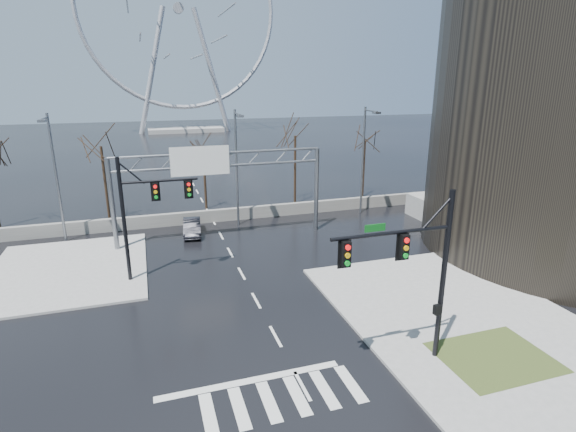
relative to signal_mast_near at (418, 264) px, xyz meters
name	(u,v)px	position (x,y,z in m)	size (l,w,h in m)	color
ground	(276,336)	(-5.14, 4.04, -4.87)	(260.00, 260.00, 0.00)	black
sidewalk_right_ext	(424,290)	(4.86, 6.04, -4.80)	(12.00, 10.00, 0.15)	gray
sidewalk_far	(69,270)	(-16.14, 16.04, -4.80)	(10.00, 12.00, 0.15)	gray
grass_strip	(494,357)	(3.86, -0.96, -4.72)	(5.00, 4.00, 0.02)	#2B3D19
barrier_wall	(213,216)	(-5.14, 24.04, -4.32)	(52.00, 0.50, 1.10)	slate
signal_mast_near	(418,264)	(0.00, 0.00, 0.00)	(5.52, 0.41, 8.00)	black
signal_mast_far	(142,207)	(-11.01, 13.00, -0.04)	(4.72, 0.41, 8.00)	black
sign_gantry	(216,177)	(-5.52, 19.00, 0.31)	(16.36, 0.40, 7.60)	slate
streetlight_left	(54,169)	(-17.14, 22.20, 1.01)	(0.50, 2.55, 10.00)	slate
streetlight_mid	(237,159)	(-3.14, 22.20, 1.01)	(0.50, 2.55, 10.00)	slate
streetlight_right	(365,153)	(8.86, 22.20, 1.01)	(0.50, 2.55, 10.00)	slate
tree_left	(102,155)	(-14.14, 27.54, 1.10)	(3.75, 3.75, 7.50)	black
tree_center	(204,157)	(-5.14, 28.54, 0.30)	(3.25, 3.25, 6.50)	black
tree_right	(295,144)	(3.86, 27.54, 1.34)	(3.90, 3.90, 7.80)	black
tree_far_right	(365,148)	(11.86, 28.04, 0.54)	(3.40, 3.40, 6.80)	black
ferris_wheel	(179,17)	(-0.14, 99.04, 21.26)	(45.00, 6.00, 50.91)	gray
car	(192,227)	(-7.35, 21.04, -4.22)	(1.39, 3.98, 1.31)	black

